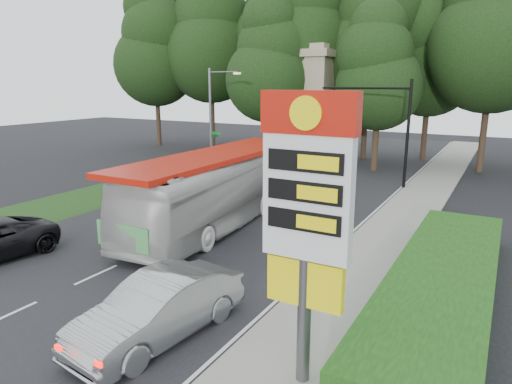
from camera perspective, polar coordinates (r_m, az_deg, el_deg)
The scene contains 19 objects.
road_surface at distance 23.90m, azimuth -4.92°, elevation -3.48°, with size 14.00×80.00×0.02m, color black.
sidewalk_right at distance 20.58m, azimuth 15.25°, elevation -6.64°, with size 3.00×80.00×0.12m, color gray.
grass_verge_left at distance 34.18m, azimuth -12.53°, elevation 1.47°, with size 5.00×50.00×0.02m, color #193814.
hedge at distance 16.25m, azimuth 22.24°, elevation -10.71°, with size 3.00×14.00×1.20m, color #174312.
gas_station_pylon at distance 9.93m, azimuth 6.40°, elevation -1.46°, with size 2.10×0.45×6.85m.
traffic_signal_mast at distance 31.78m, azimuth 16.21°, elevation 8.86°, with size 6.10×0.35×7.20m.
streetlight_signs at distance 35.15m, azimuth -5.40°, elevation 9.36°, with size 2.75×0.98×8.00m.
monument at distance 39.80m, azimuth 7.33°, elevation 10.77°, with size 3.00×3.00×10.05m.
tree_far_west at distance 53.10m, azimuth -12.54°, elevation 17.28°, with size 8.96×8.96×17.60m.
tree_west_mid at distance 51.08m, azimuth -5.69°, elevation 18.81°, with size 9.80×9.80×19.25m.
tree_west_near at distance 49.57m, azimuth 1.71°, elevation 17.09°, with size 8.40×8.40×16.50m.
tree_center_left at distance 43.98m, azimuth 5.32°, elevation 20.11°, with size 10.08×10.08×19.80m.
tree_center_right at distance 43.70m, azimuth 14.02°, elevation 18.50°, with size 9.24×9.24×18.15m.
tree_east_near at distance 44.48m, azimuth 21.11°, elevation 16.19°, with size 8.12×8.12×15.95m.
tree_east_mid at distance 40.15m, azimuth 27.84°, elevation 18.34°, with size 9.52×9.52×18.70m.
tree_monument_left at distance 40.57m, azimuth 1.48°, elevation 15.97°, with size 7.28×7.28×14.30m.
tree_monument_right at distance 37.57m, azimuth 15.23°, elevation 14.68°, with size 6.72×6.72×13.20m.
transit_bus at distance 22.63m, azimuth -4.88°, elevation 0.30°, with size 3.06×13.08×3.64m, color beige.
sedan_silver at distance 13.36m, azimuth -12.04°, elevation -14.02°, with size 1.88×5.39×1.78m, color #9EA2A6.
Camera 1 is at (12.88, -6.87, 7.02)m, focal length 32.00 mm.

